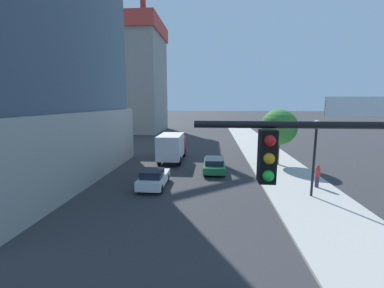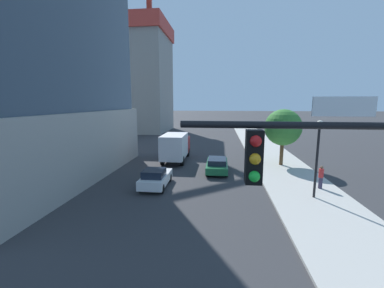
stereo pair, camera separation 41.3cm
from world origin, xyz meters
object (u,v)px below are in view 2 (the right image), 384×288
object	(u,v)px
traffic_light_pole	(347,203)
street_lamp	(318,147)
street_tree	(283,128)
car_white	(156,178)
construction_building	(140,72)
box_truck	(176,146)
pedestrian_red_shirt	(321,177)
car_green	(217,165)

from	to	relation	value
traffic_light_pole	street_lamp	distance (m)	12.73
traffic_light_pole	street_tree	distance (m)	21.41
car_white	traffic_light_pole	bearing A→B (deg)	-61.08
construction_building	street_tree	distance (m)	39.74
traffic_light_pole	street_tree	xyz separation A→B (m)	(3.80, 21.06, -0.56)
street_tree	box_truck	distance (m)	11.43
street_lamp	car_white	world-z (taller)	street_lamp
construction_building	street_lamp	size ratio (longest dim) A/B	6.47
street_lamp	pedestrian_red_shirt	size ratio (longest dim) A/B	3.02
traffic_light_pole	car_green	bearing A→B (deg)	98.45
traffic_light_pole	box_truck	bearing A→B (deg)	108.40
street_lamp	street_tree	world-z (taller)	street_tree
traffic_light_pole	street_tree	world-z (taller)	traffic_light_pole
construction_building	car_white	world-z (taller)	construction_building
traffic_light_pole	construction_building	bearing A→B (deg)	111.74
street_lamp	box_truck	bearing A→B (deg)	138.33
car_green	box_truck	size ratio (longest dim) A/B	0.71
street_tree	car_white	world-z (taller)	street_tree
street_lamp	car_green	xyz separation A→B (m)	(-6.61, 6.12, -2.90)
car_green	pedestrian_red_shirt	distance (m)	8.80
construction_building	pedestrian_red_shirt	bearing A→B (deg)	-55.65
street_tree	car_green	xyz separation A→B (m)	(-6.51, -2.87, -3.29)
street_lamp	car_white	size ratio (longest dim) A/B	1.29
box_truck	car_white	bearing A→B (deg)	-90.00
traffic_light_pole	car_green	size ratio (longest dim) A/B	1.38
car_green	car_white	size ratio (longest dim) A/B	1.17
car_green	pedestrian_red_shirt	size ratio (longest dim) A/B	2.75
traffic_light_pole	street_lamp	world-z (taller)	traffic_light_pole
construction_building	street_tree	xyz separation A→B (m)	(24.22, -30.14, -9.18)
construction_building	car_green	xyz separation A→B (m)	(17.72, -33.00, -12.47)
box_truck	construction_building	bearing A→B (deg)	114.18
traffic_light_pole	box_truck	xyz separation A→B (m)	(-7.35, 22.10, -2.83)
street_tree	box_truck	bearing A→B (deg)	174.67
street_lamp	construction_building	bearing A→B (deg)	121.88
traffic_light_pole	street_lamp	bearing A→B (deg)	72.05
construction_building	box_truck	bearing A→B (deg)	-65.82
construction_building	box_truck	world-z (taller)	construction_building
car_green	box_truck	world-z (taller)	box_truck
street_tree	car_white	distance (m)	13.97
car_white	pedestrian_red_shirt	xyz separation A→B (m)	(12.37, 0.68, 0.30)
car_green	box_truck	distance (m)	6.16
traffic_light_pole	car_white	xyz separation A→B (m)	(-7.35, 13.31, -3.82)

